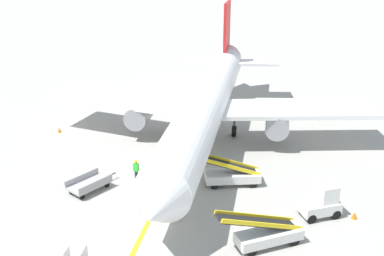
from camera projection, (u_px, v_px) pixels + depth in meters
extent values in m
plane|color=#9E9B93|center=(151.00, 222.00, 28.02)|extent=(300.00, 300.00, 0.00)
cube|color=yellow|center=(168.00, 182.00, 32.75)|extent=(16.84, 78.33, 0.01)
cylinder|color=white|center=(206.00, 105.00, 37.86)|extent=(9.44, 30.03, 3.30)
cone|color=white|center=(155.00, 208.00, 23.06)|extent=(3.66, 3.02, 3.23)
cone|color=white|center=(228.00, 56.00, 52.68)|extent=(3.65, 3.39, 3.14)
cube|color=white|center=(299.00, 109.00, 38.10)|extent=(13.67, 9.30, 0.36)
cylinder|color=gray|center=(277.00, 123.00, 37.83)|extent=(2.52, 3.52, 1.90)
cube|color=white|center=(125.00, 99.00, 40.65)|extent=(13.00, 4.41, 0.36)
cylinder|color=gray|center=(140.00, 114.00, 39.83)|extent=(2.52, 3.52, 1.90)
cube|color=red|center=(227.00, 27.00, 49.14)|extent=(1.10, 3.97, 5.20)
cube|color=white|center=(253.00, 63.00, 49.62)|extent=(5.64, 3.84, 0.24)
cube|color=white|center=(198.00, 60.00, 50.64)|extent=(5.34, 2.55, 0.24)
cylinder|color=#4C4C51|center=(176.00, 194.00, 28.05)|extent=(0.20, 0.20, 3.12)
cylinder|color=black|center=(176.00, 213.00, 28.53)|extent=(0.46, 0.62, 0.56)
cylinder|color=#4C4C51|center=(234.00, 120.00, 40.01)|extent=(0.20, 0.20, 3.12)
cylinder|color=black|center=(234.00, 131.00, 40.41)|extent=(0.54, 1.01, 0.96)
cylinder|color=#4C4C51|center=(185.00, 116.00, 40.76)|extent=(0.20, 0.20, 3.12)
cylinder|color=black|center=(185.00, 128.00, 41.16)|extent=(0.54, 1.01, 0.96)
cube|color=black|center=(165.00, 183.00, 24.76)|extent=(2.95, 1.56, 0.60)
cube|color=silver|center=(320.00, 207.00, 28.43)|extent=(2.69, 2.52, 0.70)
cube|color=silver|center=(327.00, 193.00, 28.21)|extent=(1.49, 1.49, 1.10)
cube|color=black|center=(335.00, 192.00, 28.34)|extent=(0.67, 0.81, 0.77)
cylinder|color=black|center=(326.00, 205.00, 29.27)|extent=(0.61, 0.55, 0.60)
cylinder|color=black|center=(336.00, 214.00, 28.29)|extent=(0.61, 0.55, 0.60)
cylinder|color=black|center=(302.00, 209.00, 28.83)|extent=(0.61, 0.55, 0.60)
cylinder|color=black|center=(311.00, 219.00, 27.85)|extent=(0.61, 0.55, 0.60)
cube|color=silver|center=(232.00, 176.00, 32.33)|extent=(4.07, 3.05, 0.60)
cylinder|color=black|center=(215.00, 185.00, 31.76)|extent=(0.63, 0.47, 0.60)
cylinder|color=black|center=(212.00, 176.00, 32.94)|extent=(0.63, 0.47, 0.60)
cylinder|color=black|center=(253.00, 184.00, 31.94)|extent=(0.63, 0.47, 0.60)
cylinder|color=black|center=(249.00, 175.00, 33.12)|extent=(0.63, 0.47, 0.60)
cube|color=black|center=(224.00, 164.00, 31.93)|extent=(4.87, 3.05, 1.76)
cube|color=yellow|center=(225.00, 165.00, 31.47)|extent=(4.52, 2.33, 1.84)
cube|color=yellow|center=(223.00, 160.00, 32.31)|extent=(4.52, 2.33, 1.84)
cube|color=silver|center=(268.00, 235.00, 25.81)|extent=(3.80, 3.69, 0.60)
cylinder|color=black|center=(252.00, 251.00, 24.93)|extent=(0.59, 0.57, 0.60)
cylinder|color=black|center=(241.00, 238.00, 26.04)|extent=(0.59, 0.57, 0.60)
cylinder|color=black|center=(294.00, 241.00, 25.80)|extent=(0.59, 0.57, 0.60)
cylinder|color=black|center=(282.00, 228.00, 26.91)|extent=(0.59, 0.57, 0.60)
cube|color=black|center=(259.00, 222.00, 25.26)|extent=(4.26, 4.07, 1.76)
cube|color=yellow|center=(263.00, 225.00, 24.83)|extent=(3.72, 3.49, 1.84)
cube|color=yellow|center=(255.00, 216.00, 25.61)|extent=(3.72, 3.49, 1.84)
cube|color=#A5A5A8|center=(89.00, 184.00, 31.52)|extent=(2.29, 3.13, 0.16)
cube|color=#4C4C51|center=(110.00, 175.00, 32.84)|extent=(0.35, 0.88, 0.08)
cylinder|color=#4C4C51|center=(115.00, 173.00, 33.16)|extent=(0.12, 0.12, 0.05)
cube|color=gray|center=(82.00, 178.00, 31.88)|extent=(0.92, 2.68, 0.50)
cube|color=gray|center=(96.00, 185.00, 30.98)|extent=(0.92, 2.68, 0.50)
cylinder|color=black|center=(96.00, 180.00, 32.73)|extent=(0.22, 0.38, 0.36)
cylinder|color=black|center=(107.00, 185.00, 32.00)|extent=(0.22, 0.38, 0.36)
cylinder|color=black|center=(71.00, 191.00, 31.24)|extent=(0.22, 0.38, 0.36)
cylinder|color=black|center=(82.00, 197.00, 30.52)|extent=(0.22, 0.38, 0.36)
cylinder|color=#26262D|center=(136.00, 176.00, 32.68)|extent=(0.24, 0.24, 0.85)
cube|color=green|center=(136.00, 167.00, 32.42)|extent=(0.36, 0.22, 0.56)
sphere|color=#9E7051|center=(136.00, 162.00, 32.28)|extent=(0.20, 0.20, 0.20)
sphere|color=yellow|center=(136.00, 161.00, 32.26)|extent=(0.24, 0.24, 0.24)
cone|color=orange|center=(146.00, 185.00, 31.98)|extent=(0.36, 0.36, 0.44)
cone|color=orange|center=(355.00, 215.00, 28.35)|extent=(0.36, 0.36, 0.44)
cone|color=orange|center=(59.00, 130.00, 41.37)|extent=(0.36, 0.36, 0.44)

